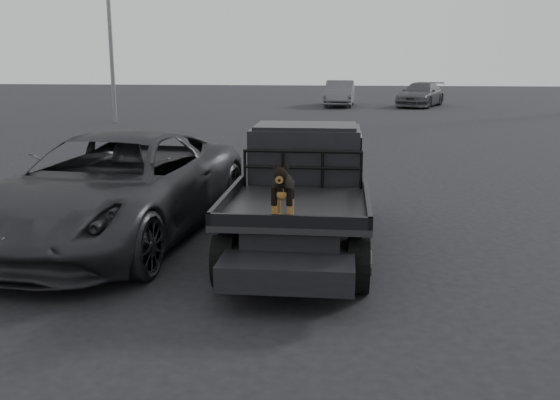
# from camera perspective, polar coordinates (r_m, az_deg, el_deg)

# --- Properties ---
(ground) EXTENTS (120.00, 120.00, 0.00)m
(ground) POSITION_cam_1_polar(r_m,az_deg,el_deg) (7.90, 6.47, -8.30)
(ground) COLOR black
(ground) RESTS_ON ground
(flatbed_ute) EXTENTS (2.00, 5.40, 0.92)m
(flatbed_ute) POSITION_cam_1_polar(r_m,az_deg,el_deg) (9.38, 1.95, -1.84)
(flatbed_ute) COLOR black
(flatbed_ute) RESTS_ON ground
(ute_cab) EXTENTS (1.72, 1.30, 0.88)m
(ute_cab) POSITION_cam_1_polar(r_m,az_deg,el_deg) (10.13, 2.38, 4.45)
(ute_cab) COLOR black
(ute_cab) RESTS_ON flatbed_ute
(headache_rack) EXTENTS (1.80, 0.08, 0.55)m
(headache_rack) POSITION_cam_1_polar(r_m,az_deg,el_deg) (9.42, 2.07, 2.80)
(headache_rack) COLOR black
(headache_rack) RESTS_ON flatbed_ute
(dog) EXTENTS (0.32, 0.60, 0.74)m
(dog) POSITION_cam_1_polar(r_m,az_deg,el_deg) (7.45, 0.30, 0.86)
(dog) COLOR black
(dog) RESTS_ON flatbed_ute
(parked_suv) EXTENTS (3.39, 6.28, 1.67)m
(parked_suv) POSITION_cam_1_polar(r_m,az_deg,el_deg) (10.22, -14.92, 1.12)
(parked_suv) COLOR #28292D
(parked_suv) RESTS_ON ground
(distant_car_a) EXTENTS (1.83, 4.70, 1.53)m
(distant_car_a) POSITION_cam_1_polar(r_m,az_deg,el_deg) (38.23, 5.48, 9.69)
(distant_car_a) COLOR #54555A
(distant_car_a) RESTS_ON ground
(distant_car_b) EXTENTS (3.61, 5.27, 1.42)m
(distant_car_b) POSITION_cam_1_polar(r_m,az_deg,el_deg) (38.69, 12.74, 9.39)
(distant_car_b) COLOR #48484D
(distant_car_b) RESTS_ON ground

